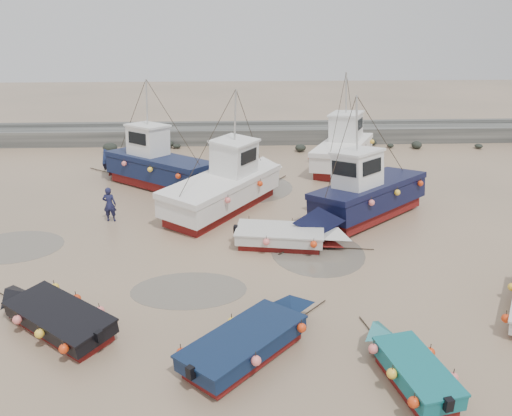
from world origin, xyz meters
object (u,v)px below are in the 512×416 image
(dinghy_2, at_px, (409,363))
(cabin_boat_0, at_px, (151,164))
(dinghy_4, at_px, (54,314))
(cabin_boat_1, at_px, (228,184))
(person, at_px, (111,221))
(dinghy_5, at_px, (288,235))
(cabin_boat_3, at_px, (346,148))
(cabin_boat_2, at_px, (363,195))
(dinghy_1, at_px, (253,338))

(dinghy_2, bearing_deg, cabin_boat_0, 107.31)
(dinghy_4, bearing_deg, cabin_boat_1, 10.91)
(cabin_boat_0, height_order, person, cabin_boat_0)
(dinghy_5, relative_size, cabin_boat_3, 0.69)
(cabin_boat_2, xyz_separation_m, person, (-12.64, 0.48, -1.35))
(dinghy_5, xyz_separation_m, cabin_boat_3, (5.12, 11.99, 0.82))
(dinghy_1, xyz_separation_m, dinghy_2, (4.39, -1.40, 0.03))
(dinghy_1, distance_m, cabin_boat_2, 11.85)
(dinghy_4, height_order, person, dinghy_4)
(dinghy_2, bearing_deg, dinghy_1, 150.46)
(dinghy_5, height_order, cabin_boat_2, cabin_boat_2)
(dinghy_4, height_order, cabin_boat_0, cabin_boat_0)
(dinghy_1, relative_size, dinghy_2, 1.03)
(dinghy_4, xyz_separation_m, cabin_boat_1, (5.69, 10.84, 0.78))
(dinghy_2, distance_m, cabin_boat_3, 21.04)
(person, bearing_deg, dinghy_2, 134.63)
(dinghy_4, height_order, dinghy_5, same)
(dinghy_2, distance_m, dinghy_5, 9.23)
(dinghy_1, relative_size, cabin_boat_2, 0.61)
(cabin_boat_1, distance_m, person, 6.30)
(dinghy_4, distance_m, cabin_boat_0, 14.77)
(dinghy_1, distance_m, dinghy_5, 7.70)
(dinghy_5, distance_m, cabin_boat_3, 13.06)
(cabin_boat_0, xyz_separation_m, person, (-1.27, -5.57, -1.34))
(dinghy_1, bearing_deg, cabin_boat_0, 153.08)
(dinghy_4, distance_m, cabin_boat_3, 22.40)
(dinghy_1, relative_size, cabin_boat_1, 0.54)
(dinghy_2, relative_size, cabin_boat_2, 0.59)
(dinghy_5, height_order, cabin_boat_3, cabin_boat_3)
(cabin_boat_2, height_order, person, cabin_boat_2)
(cabin_boat_1, bearing_deg, cabin_boat_0, 175.11)
(dinghy_1, height_order, cabin_boat_0, cabin_boat_0)
(dinghy_2, distance_m, dinghy_4, 11.32)
(cabin_boat_3, bearing_deg, dinghy_5, -86.55)
(dinghy_2, relative_size, dinghy_4, 0.92)
(cabin_boat_2, bearing_deg, dinghy_2, 133.38)
(cabin_boat_3, bearing_deg, cabin_boat_1, -111.50)
(dinghy_2, xyz_separation_m, person, (-11.15, 12.14, -0.57))
(person, bearing_deg, cabin_boat_0, -100.80)
(dinghy_2, bearing_deg, cabin_boat_3, 71.11)
(dinghy_2, height_order, cabin_boat_1, cabin_boat_1)
(dinghy_2, relative_size, dinghy_5, 0.81)
(dinghy_2, xyz_separation_m, cabin_boat_0, (-9.88, 17.72, 0.77))
(cabin_boat_0, distance_m, cabin_boat_2, 12.88)
(dinghy_2, distance_m, cabin_boat_1, 14.82)
(dinghy_1, relative_size, dinghy_4, 0.95)
(dinghy_1, bearing_deg, dinghy_5, 120.56)
(cabin_boat_0, bearing_deg, cabin_boat_3, -38.85)
(dinghy_1, height_order, dinghy_5, same)
(dinghy_1, height_order, cabin_boat_3, cabin_boat_3)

